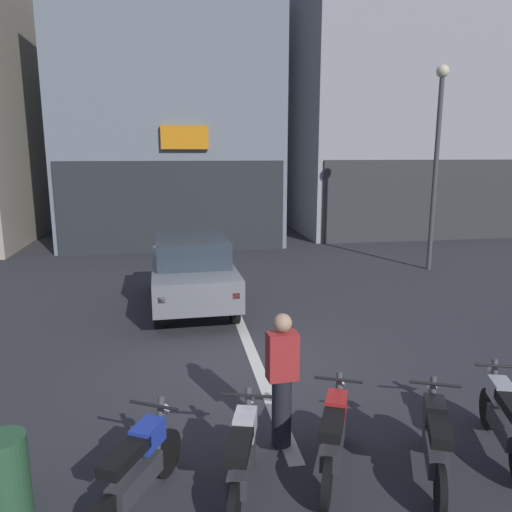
% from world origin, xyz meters
% --- Properties ---
extents(ground_plane, '(120.00, 120.00, 0.00)m').
position_xyz_m(ground_plane, '(0.00, 0.00, 0.00)').
color(ground_plane, '#333338').
extents(lane_centre_line, '(0.20, 18.00, 0.01)m').
position_xyz_m(lane_centre_line, '(0.00, 6.00, 0.00)').
color(lane_centre_line, silver).
rests_on(lane_centre_line, ground).
extents(building_mid_block, '(8.17, 8.89, 10.29)m').
position_xyz_m(building_mid_block, '(-1.29, 14.07, 5.13)').
color(building_mid_block, gray).
rests_on(building_mid_block, ground).
extents(building_far_right, '(10.95, 7.26, 16.73)m').
position_xyz_m(building_far_right, '(9.64, 14.08, 8.35)').
color(building_far_right, '#9E9EA3').
rests_on(building_far_right, ground).
extents(car_grey_crossing_near, '(1.87, 4.15, 1.64)m').
position_xyz_m(car_grey_crossing_near, '(-0.92, 3.18, 0.89)').
color(car_grey_crossing_near, black).
rests_on(car_grey_crossing_near, ground).
extents(street_lamp, '(0.36, 0.36, 5.90)m').
position_xyz_m(street_lamp, '(6.32, 5.78, 3.66)').
color(street_lamp, '#47474C').
rests_on(street_lamp, ground).
extents(motorcycle_blue_row_leftmost, '(0.85, 1.50, 0.98)m').
position_xyz_m(motorcycle_blue_row_leftmost, '(-1.72, -3.40, 0.46)').
color(motorcycle_blue_row_leftmost, black).
rests_on(motorcycle_blue_row_leftmost, ground).
extents(motorcycle_white_row_left_mid, '(0.63, 1.62, 0.98)m').
position_xyz_m(motorcycle_white_row_left_mid, '(-0.68, -3.37, 0.46)').
color(motorcycle_white_row_left_mid, black).
rests_on(motorcycle_white_row_left_mid, ground).
extents(motorcycle_red_row_centre, '(0.77, 1.55, 0.98)m').
position_xyz_m(motorcycle_red_row_centre, '(0.37, -3.16, 0.46)').
color(motorcycle_red_row_centre, black).
rests_on(motorcycle_red_row_centre, ground).
extents(motorcycle_black_row_right_mid, '(0.75, 1.57, 0.98)m').
position_xyz_m(motorcycle_black_row_right_mid, '(1.41, -3.45, 0.46)').
color(motorcycle_black_row_right_mid, black).
rests_on(motorcycle_black_row_right_mid, ground).
extents(motorcycle_silver_row_rightmost, '(0.66, 1.61, 0.98)m').
position_xyz_m(motorcycle_silver_row_rightmost, '(2.45, -3.14, 0.46)').
color(motorcycle_silver_row_rightmost, black).
rests_on(motorcycle_silver_row_rightmost, ground).
extents(person_by_motorcycles, '(0.38, 0.25, 1.67)m').
position_xyz_m(person_by_motorcycles, '(-0.09, -2.54, 0.86)').
color(person_by_motorcycles, '#23232D').
rests_on(person_by_motorcycles, ground).
extents(trash_bin, '(0.44, 0.44, 0.85)m').
position_xyz_m(trash_bin, '(-2.98, -3.29, 0.42)').
color(trash_bin, '#2D5938').
rests_on(trash_bin, ground).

